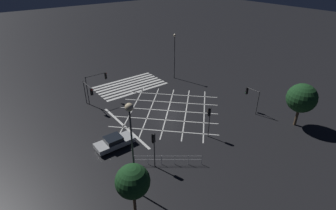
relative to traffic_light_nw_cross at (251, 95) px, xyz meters
name	(u,v)px	position (x,y,z in m)	size (l,w,h in m)	color
ground_plane	(168,111)	(8.44, -6.47, -2.39)	(200.00, 200.00, 0.00)	black
road_markings	(140,94)	(8.80, -12.84, -2.38)	(16.08, 21.02, 0.01)	silver
traffic_light_nw_cross	(251,95)	(0.00, 0.00, 0.00)	(0.36, 2.10, 3.28)	#424244
traffic_light_ne_cross	(154,143)	(15.97, 1.29, 0.32)	(0.36, 0.39, 3.78)	#424244
traffic_light_se_main	(97,81)	(14.49, -14.35, 0.71)	(3.10, 0.36, 4.17)	#424244
traffic_light_median_north	(209,116)	(8.37, 0.81, 0.23)	(0.36, 0.39, 3.65)	#424244
traffic_light_se_cross	(89,91)	(16.25, -13.26, 0.15)	(0.36, 2.97, 3.42)	#424244
street_lamp_east	(131,127)	(19.05, 3.01, 4.27)	(0.63, 0.63, 8.61)	#424244
street_lamp_west	(174,51)	(0.92, -14.68, 2.32)	(0.40, 0.40, 7.42)	#424244
street_tree_near	(133,181)	(20.14, 4.71, 0.82)	(2.62, 2.62, 4.54)	brown
street_tree_far	(302,98)	(-1.68, 5.51, 1.23)	(3.39, 3.39, 5.32)	brown
waiting_car	(114,142)	(17.60, -3.79, -1.81)	(4.13, 1.76, 1.22)	#B7BABC
pedestrian_railing	(168,159)	(14.77, 1.89, -1.72)	(5.23, 3.97, 1.05)	#B7B7BC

